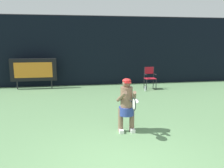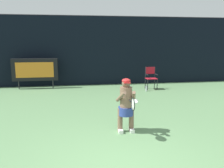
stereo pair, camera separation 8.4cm
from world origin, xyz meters
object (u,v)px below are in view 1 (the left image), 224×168
Objects in this scene: water_bottle at (145,89)px; scoreboard at (34,70)px; tennis_player at (127,104)px; tennis_racket at (134,104)px; umpire_chair at (150,77)px.

scoreboard is at bearing 164.96° from water_bottle.
scoreboard is at bearing 118.98° from tennis_player.
tennis_racket is at bearing -83.01° from tennis_player.
umpire_chair is 0.76× the size of tennis_player.
water_bottle is (-0.36, -0.47, -0.50)m from umpire_chair.
water_bottle is at bearing -127.62° from umpire_chair.
tennis_player is at bearing -114.75° from umpire_chair.
tennis_player is 2.35× the size of tennis_racket.
scoreboard reaches higher than tennis_racket.
tennis_racket is (-2.27, -5.53, 0.27)m from umpire_chair.
water_bottle is 0.19× the size of tennis_player.
umpire_chair reaches higher than water_bottle.
tennis_player is (-1.96, -4.58, 0.64)m from water_bottle.
tennis_player is at bearing -61.02° from scoreboard.
umpire_chair is 0.78m from water_bottle.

